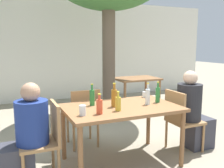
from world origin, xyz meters
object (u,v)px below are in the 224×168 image
object	(u,v)px
person_seated_1	(193,114)
oil_cruet_2	(118,103)
drinking_glass_0	(145,94)
person_seated_0	(25,139)
green_bottle_1	(92,97)
dining_table_front	(121,112)
drinking_glass_1	(83,110)
patio_chair_0	(46,136)
water_bottle_3	(148,96)
patio_chair_2	(84,114)
patio_chair_1	(180,117)
amber_bottle_5	(114,98)
dining_table_back	(136,83)
soda_bottle_4	(99,106)
green_bottle_0	(158,94)

from	to	relation	value
person_seated_1	oil_cruet_2	xyz separation A→B (m)	(-1.33, -0.18, 0.33)
drinking_glass_0	person_seated_0	bearing A→B (deg)	-168.44
person_seated_0	green_bottle_1	world-z (taller)	person_seated_0
dining_table_front	drinking_glass_1	distance (m)	0.63
patio_chair_0	green_bottle_1	distance (m)	0.77
water_bottle_3	drinking_glass_1	xyz separation A→B (m)	(-0.95, -0.16, -0.05)
patio_chair_2	green_bottle_1	xyz separation A→B (m)	(-0.03, -0.50, 0.37)
patio_chair_1	patio_chair_2	distance (m)	1.45
green_bottle_1	drinking_glass_0	bearing A→B (deg)	10.27
oil_cruet_2	amber_bottle_5	world-z (taller)	amber_bottle_5
dining_table_back	soda_bottle_4	world-z (taller)	soda_bottle_4
green_bottle_0	dining_table_front	bearing A→B (deg)	-179.46
patio_chair_1	patio_chair_2	size ratio (longest dim) A/B	1.00
person_seated_0	drinking_glass_0	size ratio (longest dim) A/B	13.44
oil_cruet_2	drinking_glass_1	distance (m)	0.46
person_seated_0	green_bottle_1	xyz separation A→B (m)	(0.88, 0.20, 0.37)
drinking_glass_1	green_bottle_1	bearing A→B (deg)	57.82
water_bottle_3	drinking_glass_0	world-z (taller)	water_bottle_3
dining_table_back	patio_chair_2	size ratio (longest dim) A/B	1.14
green_bottle_0	soda_bottle_4	size ratio (longest dim) A/B	1.21
person_seated_0	green_bottle_0	bearing A→B (deg)	90.17
green_bottle_0	person_seated_1	bearing A→B (deg)	-0.48
patio_chair_1	soda_bottle_4	distance (m)	1.42
dining_table_front	drinking_glass_1	xyz separation A→B (m)	(-0.58, -0.20, 0.14)
person_seated_1	drinking_glass_1	size ratio (longest dim) A/B	10.13
dining_table_front	water_bottle_3	world-z (taller)	water_bottle_3
patio_chair_2	amber_bottle_5	size ratio (longest dim) A/B	2.94
person_seated_1	green_bottle_0	xyz separation A→B (m)	(-0.64, 0.01, 0.35)
patio_chair_1	green_bottle_0	size ratio (longest dim) A/B	3.14
patio_chair_1	oil_cruet_2	xyz separation A→B (m)	(-1.10, -0.18, 0.35)
patio_chair_1	drinking_glass_0	world-z (taller)	patio_chair_1
drinking_glass_0	green_bottle_1	bearing A→B (deg)	-169.73
patio_chair_0	green_bottle_1	xyz separation A→B (m)	(0.64, 0.20, 0.37)
person_seated_0	water_bottle_3	size ratio (longest dim) A/B	3.99
patio_chair_0	green_bottle_0	size ratio (longest dim) A/B	3.14
green_bottle_0	oil_cruet_2	xyz separation A→B (m)	(-0.69, -0.18, -0.02)
dining_table_front	person_seated_0	bearing A→B (deg)	-180.00
person_seated_0	green_bottle_0	xyz separation A→B (m)	(1.77, 0.01, 0.37)
dining_table_back	green_bottle_1	size ratio (longest dim) A/B	3.58
green_bottle_1	soda_bottle_4	bearing A→B (deg)	-97.52
patio_chair_0	drinking_glass_0	xyz separation A→B (m)	(1.54, 0.36, 0.30)
person_seated_0	drinking_glass_0	xyz separation A→B (m)	(1.78, 0.36, 0.30)
green_bottle_1	oil_cruet_2	size ratio (longest dim) A/B	1.21
dining_table_back	green_bottle_1	distance (m)	2.84
patio_chair_1	drinking_glass_0	bearing A→B (deg)	47.38
dining_table_front	drinking_glass_0	xyz separation A→B (m)	(0.57, 0.36, 0.13)
dining_table_back	person_seated_0	bearing A→B (deg)	-139.36
dining_table_back	water_bottle_3	xyz separation A→B (m)	(-1.16, -2.39, 0.23)
person_seated_1	water_bottle_3	distance (m)	0.91
oil_cruet_2	person_seated_0	bearing A→B (deg)	170.55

